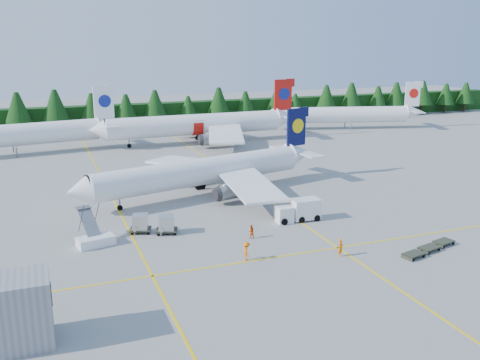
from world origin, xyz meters
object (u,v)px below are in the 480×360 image
object	(u,v)px
airliner_red	(192,125)
service_truck	(298,210)
airliner_navy	(197,173)
airstairs	(95,238)

from	to	relation	value
airliner_red	service_truck	bearing A→B (deg)	-92.65
airliner_navy	airliner_red	xyz separation A→B (m)	(10.33, 38.65, 0.55)
airliner_navy	service_truck	xyz separation A→B (m)	(8.49, -14.76, -2.04)
airstairs	airliner_red	bearing A→B (deg)	50.87
airstairs	service_truck	distance (m)	24.17
airliner_red	airstairs	distance (m)	58.92
airliner_navy	airliner_red	world-z (taller)	airliner_red
airliner_red	airstairs	bearing A→B (deg)	-116.90
airliner_red	airstairs	xyz separation A→B (m)	(-25.99, -52.78, -3.14)
airliner_navy	airliner_red	distance (m)	40.01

